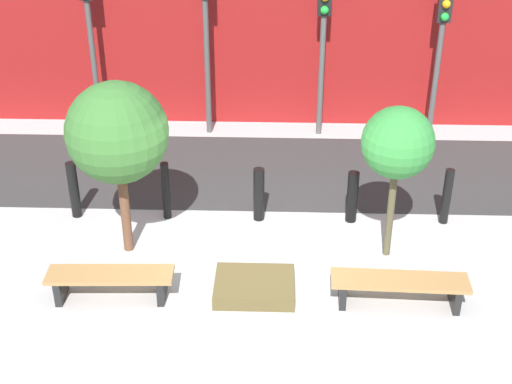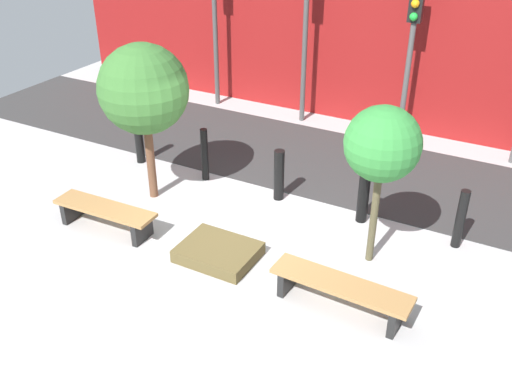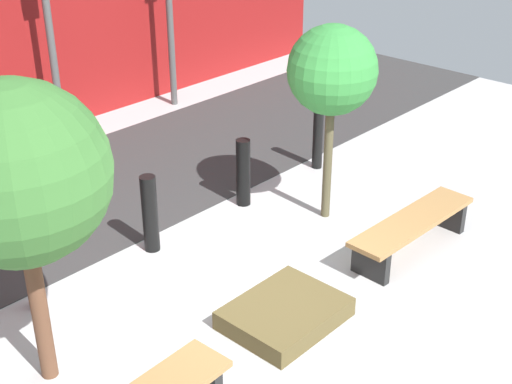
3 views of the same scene
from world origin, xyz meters
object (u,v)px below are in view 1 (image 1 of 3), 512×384
(bench_right, at_px, (399,285))
(traffic_light_mid_east, at_px, (323,28))
(tree_behind_right_bench, at_px, (398,144))
(bench_left, at_px, (110,280))
(bollard_center, at_px, (259,194))
(bollard_far_right, at_px, (447,196))
(bollard_right, at_px, (352,197))
(tree_behind_left_bench, at_px, (117,133))
(bollard_far_left, at_px, (74,190))
(planter_bed, at_px, (255,286))
(traffic_light_east, at_px, (442,33))
(traffic_light_mid_west, at_px, (205,17))
(traffic_light_west, at_px, (88,18))
(bollard_left, at_px, (166,191))

(bench_right, bearing_deg, traffic_light_mid_east, 100.60)
(tree_behind_right_bench, bearing_deg, bench_left, -162.85)
(bollard_center, distance_m, bollard_far_right, 3.24)
(bench_left, height_order, bollard_right, bollard_right)
(tree_behind_left_bench, relative_size, bollard_right, 3.05)
(tree_behind_right_bench, xyz_separation_m, bollard_far_right, (1.12, 1.03, -1.47))
(bollard_center, bearing_deg, bollard_right, 0.00)
(bollard_far_left, bearing_deg, bollard_center, 0.00)
(bench_right, bearing_deg, bench_left, -177.90)
(bollard_center, relative_size, traffic_light_mid_east, 0.29)
(bollard_right, bearing_deg, planter_bed, -127.17)
(bench_left, bearing_deg, traffic_light_east, 44.23)
(bollard_far_right, bearing_deg, tree_behind_left_bench, -169.11)
(bollard_right, height_order, traffic_light_mid_west, traffic_light_mid_west)
(tree_behind_right_bench, bearing_deg, traffic_light_mid_east, 100.80)
(bollard_far_right, relative_size, traffic_light_mid_west, 0.28)
(traffic_light_west, bearing_deg, bollard_right, -35.08)
(bollard_left, height_order, traffic_light_mid_east, traffic_light_mid_east)
(bollard_far_right, bearing_deg, tree_behind_right_bench, -137.48)
(tree_behind_left_bench, height_order, bollard_far_left, tree_behind_left_bench)
(bench_right, distance_m, tree_behind_left_bench, 4.76)
(traffic_light_east, bearing_deg, tree_behind_left_bench, -140.62)
(bollard_center, height_order, traffic_light_east, traffic_light_east)
(bollard_left, distance_m, bollard_far_right, 4.85)
(traffic_light_mid_east, bearing_deg, bollard_far_left, -140.32)
(bench_right, height_order, tree_behind_right_bench, tree_behind_right_bench)
(bollard_far_left, bearing_deg, traffic_light_mid_west, 61.28)
(bollard_far_right, bearing_deg, traffic_light_mid_west, 140.31)
(tree_behind_left_bench, height_order, bollard_left, tree_behind_left_bench)
(bench_left, xyz_separation_m, traffic_light_mid_west, (0.90, 6.03, 2.25))
(traffic_light_west, xyz_separation_m, traffic_light_mid_east, (4.85, -0.00, -0.17))
(tree_behind_right_bench, height_order, bollard_left, tree_behind_right_bench)
(tree_behind_right_bench, height_order, bollard_far_left, tree_behind_right_bench)
(bollard_center, bearing_deg, tree_behind_right_bench, -25.97)
(traffic_light_mid_west, relative_size, traffic_light_mid_east, 1.09)
(tree_behind_left_bench, distance_m, traffic_light_east, 7.44)
(bollard_right, relative_size, traffic_light_east, 0.29)
(tree_behind_right_bench, xyz_separation_m, traffic_light_mid_west, (-3.33, 4.72, 0.59))
(tree_behind_right_bench, xyz_separation_m, traffic_light_east, (1.53, 4.72, 0.31))
(planter_bed, distance_m, traffic_light_mid_west, 6.44)
(bench_right, relative_size, traffic_light_east, 0.61)
(bench_right, relative_size, bollard_far_right, 1.95)
(tree_behind_left_bench, xyz_separation_m, traffic_light_west, (-1.53, 4.72, 0.45))
(bench_left, relative_size, tree_behind_left_bench, 0.65)
(bollard_far_right, height_order, traffic_light_mid_east, traffic_light_mid_east)
(bench_left, height_order, traffic_light_west, traffic_light_west)
(planter_bed, height_order, tree_behind_right_bench, tree_behind_right_bench)
(bollard_far_left, xyz_separation_m, bollard_center, (3.24, 0.00, -0.03))
(bollard_far_left, relative_size, traffic_light_mid_west, 0.28)
(bench_right, bearing_deg, tree_behind_left_bench, 164.95)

